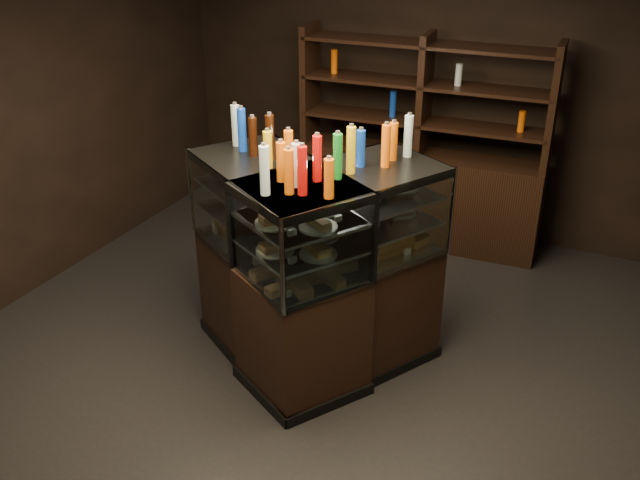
% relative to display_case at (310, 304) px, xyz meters
% --- Properties ---
extents(ground, '(5.00, 5.00, 0.00)m').
position_rel_display_case_xyz_m(ground, '(-0.13, 0.21, -0.50)').
color(ground, black).
rests_on(ground, ground).
extents(room_shell, '(5.02, 5.02, 3.01)m').
position_rel_display_case_xyz_m(room_shell, '(-0.13, 0.21, 1.44)').
color(room_shell, black).
rests_on(room_shell, ground).
extents(display_case, '(1.83, 1.55, 1.51)m').
position_rel_display_case_xyz_m(display_case, '(0.00, 0.00, 0.00)').
color(display_case, black).
rests_on(display_case, ground).
extents(food_display, '(1.40, 1.19, 0.46)m').
position_rel_display_case_xyz_m(food_display, '(0.00, -0.01, 0.61)').
color(food_display, '#C88E47').
rests_on(food_display, display_case).
extents(bottles_top, '(1.23, 1.05, 0.30)m').
position_rel_display_case_xyz_m(bottles_top, '(-0.00, 0.00, 1.14)').
color(bottles_top, '#D8590A').
rests_on(bottles_top, display_case).
extents(potted_conifer, '(0.33, 0.33, 0.70)m').
position_rel_display_case_xyz_m(potted_conifer, '(0.30, 1.12, -0.10)').
color(potted_conifer, black).
rests_on(potted_conifer, ground).
extents(back_shelving, '(2.32, 0.55, 2.00)m').
position_rel_display_case_xyz_m(back_shelving, '(0.04, 2.26, 0.10)').
color(back_shelving, black).
rests_on(back_shelving, ground).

